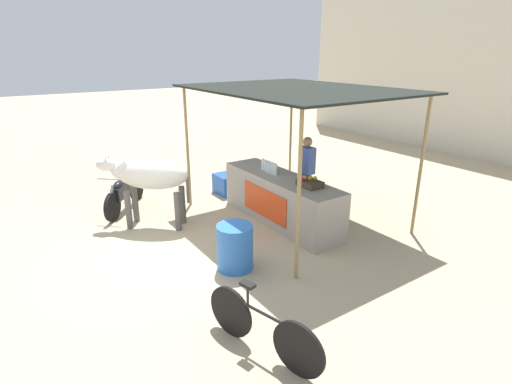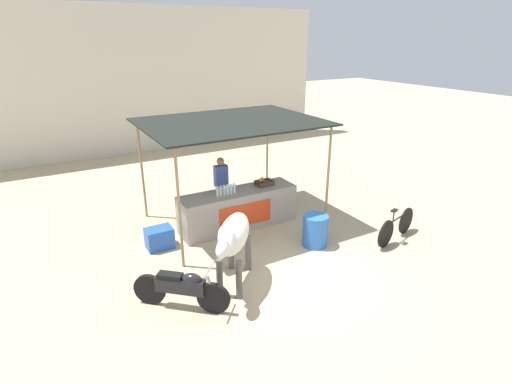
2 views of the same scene
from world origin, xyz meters
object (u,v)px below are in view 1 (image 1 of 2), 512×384
Objects in this scene: fruit_crate at (310,183)px; vendor_behind_counter at (306,174)px; cooler_box at (226,184)px; bicycle_leaning at (262,328)px; water_barrel at (235,247)px; stall_counter at (281,199)px; motorcycle_parked at (124,192)px; cow at (150,176)px.

fruit_crate is 1.15m from vendor_behind_counter.
fruit_crate reaches higher than cooler_box.
bicycle_leaning is (5.00, -2.40, 0.11)m from cooler_box.
vendor_behind_counter is 2.21× the size of water_barrel.
cooler_box is (-2.08, -0.10, -0.24)m from stall_counter.
fruit_crate is at bearing 38.50° from motorcycle_parked.
motorcycle_parked is 0.87× the size of bicycle_leaning.
stall_counter is 0.85m from vendor_behind_counter.
cooler_box is at bearing 154.40° from bicycle_leaning.
vendor_behind_counter is 1.02× the size of bicycle_leaning.
stall_counter reaches higher than bicycle_leaning.
vendor_behind_counter is at bearing 142.17° from fruit_crate.
vendor_behind_counter reaches higher than motorcycle_parked.
stall_counter is 2.15× the size of motorcycle_parked.
bicycle_leaning is (5.30, -0.03, -0.08)m from motorcycle_parked.
cooler_box is 2.39m from motorcycle_parked.
bicycle_leaning is (2.92, -2.49, -0.13)m from stall_counter.
motorcycle_parked is at bearing -141.50° from fruit_crate.
water_barrel is 0.45× the size of cow.
cooler_box is at bearing -176.97° from fruit_crate.
fruit_crate is at bearing 3.03° from cooler_box.
stall_counter is at bearing -176.03° from fruit_crate.
cow is at bearing 176.54° from bicycle_leaning.
cow reaches higher than fruit_crate.
cooler_box is 0.37× the size of bicycle_leaning.
vendor_behind_counter is 1.00× the size of cow.
motorcycle_parked is at bearing -168.37° from water_barrel.
cow reaches higher than bicycle_leaning.
cow reaches higher than motorcycle_parked.
cow is (-1.14, -2.99, 0.18)m from vendor_behind_counter.
motorcycle_parked is (-0.30, -2.37, 0.19)m from cooler_box.
bicycle_leaning is (2.13, -2.55, -0.68)m from fruit_crate.
cow is 1.30m from motorcycle_parked.
stall_counter is 6.82× the size of fruit_crate.
motorcycle_parked is at bearing -97.13° from cooler_box.
vendor_behind_counter is at bearing 115.67° from water_barrel.
bicycle_leaning reaches higher than water_barrel.
cow is at bearing -168.11° from water_barrel.
fruit_crate is 2.98m from cooler_box.
cow is 4.23m from bicycle_leaning.
stall_counter is 2.10m from cooler_box.
bicycle_leaning is at bearing -22.16° from water_barrel.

